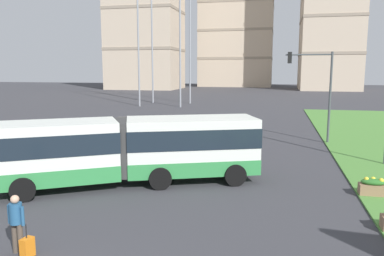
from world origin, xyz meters
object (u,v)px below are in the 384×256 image
pedestrian_crossing (16,220)px  flower_planter_3 (373,186)px  articulated_bus (131,149)px  rolling_suitcase (27,248)px  apartment_tower_west (145,12)px  traffic_light_far_right (316,82)px  apartment_tower_westcentre (237,20)px  car_grey_wagon (133,129)px

pedestrian_crossing → flower_planter_3: bearing=34.2°
articulated_bus → rolling_suitcase: bearing=-92.2°
articulated_bus → apartment_tower_west: size_ratio=0.29×
pedestrian_crossing → traffic_light_far_right: size_ratio=0.27×
pedestrian_crossing → traffic_light_far_right: traffic_light_far_right is taller
rolling_suitcase → apartment_tower_westcentre: size_ratio=0.02×
articulated_bus → car_grey_wagon: articulated_bus is taller
apartment_tower_westcentre → rolling_suitcase: bearing=-86.9°
traffic_light_far_right → apartment_tower_west: size_ratio=0.16×
pedestrian_crossing → articulated_bus: bearing=84.1°
traffic_light_far_right → apartment_tower_westcentre: 94.98m
car_grey_wagon → apartment_tower_westcentre: bearing=91.3°
flower_planter_3 → apartment_tower_west: 92.07m
articulated_bus → pedestrian_crossing: (-0.72, -7.01, -0.65)m
flower_planter_3 → apartment_tower_westcentre: size_ratio=0.03×
car_grey_wagon → flower_planter_3: car_grey_wagon is taller
car_grey_wagon → pedestrian_crossing: size_ratio=2.62×
articulated_bus → apartment_tower_west: bearing=109.0°
articulated_bus → traffic_light_far_right: 15.49m
car_grey_wagon → traffic_light_far_right: bearing=6.1°
traffic_light_far_right → car_grey_wagon: bearing=-173.9°
rolling_suitcase → apartment_tower_west: 95.36m
apartment_tower_westcentre → pedestrian_crossing: bearing=-87.1°
articulated_bus → flower_planter_3: articulated_bus is taller
flower_planter_3 → apartment_tower_westcentre: 107.26m
traffic_light_far_right → flower_planter_3: bearing=-83.3°
articulated_bus → flower_planter_3: (10.44, 0.56, -1.23)m
articulated_bus → apartment_tower_westcentre: bearing=93.5°
articulated_bus → pedestrian_crossing: 7.08m
articulated_bus → rolling_suitcase: (-0.27, -7.21, -1.34)m
flower_planter_3 → traffic_light_far_right: traffic_light_far_right is taller
traffic_light_far_right → apartment_tower_westcentre: apartment_tower_westcentre is taller
articulated_bus → traffic_light_far_right: (9.07, 12.26, 2.70)m
pedestrian_crossing → apartment_tower_west: bearing=107.2°
pedestrian_crossing → apartment_tower_westcentre: (-5.61, 111.65, 19.19)m
pedestrian_crossing → traffic_light_far_right: (9.79, 19.28, 3.36)m
articulated_bus → car_grey_wagon: size_ratio=2.55×
pedestrian_crossing → flower_planter_3: 13.50m
car_grey_wagon → traffic_light_far_right: (13.29, 1.41, 3.60)m
articulated_bus → rolling_suitcase: articulated_bus is taller
pedestrian_crossing → rolling_suitcase: size_ratio=1.79×
flower_planter_3 → apartment_tower_westcentre: (-16.77, 104.08, 19.76)m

